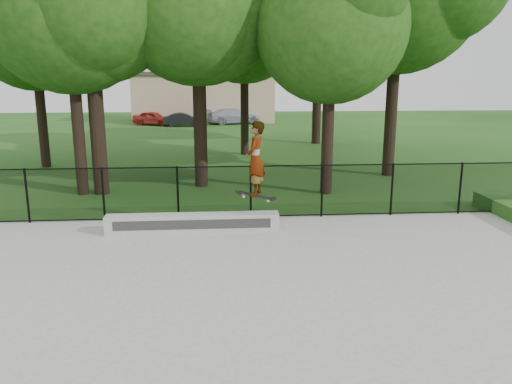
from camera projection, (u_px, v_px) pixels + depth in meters
ground at (275, 320)px, 8.23m from camera, size 100.00×100.00×0.00m
concrete_slab at (275, 318)px, 8.22m from camera, size 14.00×12.00×0.06m
grind_ledge at (193, 223)px, 12.61m from camera, size 4.35×0.40×0.48m
car_a at (153, 118)px, 40.95m from camera, size 3.56×2.33×1.13m
car_b at (184, 120)px, 40.01m from camera, size 3.04×1.35×1.08m
car_c at (234, 116)px, 42.01m from camera, size 4.41×2.71×1.29m
skater_airborne at (256, 160)px, 12.12m from camera, size 0.82×0.76×2.00m
chainlink_fence at (251, 192)px, 13.77m from camera, size 16.06×0.06×1.50m
tree_row at (227, 12)px, 19.50m from camera, size 20.46×18.19×10.48m
distant_building at (204, 97)px, 44.49m from camera, size 12.40×6.40×4.30m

